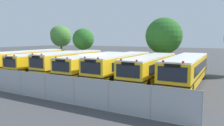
{
  "coord_description": "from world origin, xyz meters",
  "views": [
    {
      "loc": [
        13.62,
        -20.08,
        4.26
      ],
      "look_at": [
        2.53,
        0.0,
        1.6
      ],
      "focal_mm": 34.63,
      "sensor_mm": 36.0,
      "label": 1
    }
  ],
  "objects_px": {
    "school_bus_4": "(120,65)",
    "school_bus_5": "(150,68)",
    "school_bus_3": "(93,64)",
    "school_bus_6": "(186,69)",
    "school_bus_1": "(47,61)",
    "tree_0": "(60,36)",
    "tree_1": "(83,39)",
    "school_bus_2": "(70,62)",
    "school_bus_0": "(30,59)",
    "tree_2": "(164,35)"
  },
  "relations": [
    {
      "from": "school_bus_6",
      "to": "tree_1",
      "type": "relative_size",
      "value": 1.95
    },
    {
      "from": "school_bus_4",
      "to": "school_bus_5",
      "type": "distance_m",
      "value": 3.31
    },
    {
      "from": "school_bus_6",
      "to": "tree_2",
      "type": "relative_size",
      "value": 1.6
    },
    {
      "from": "school_bus_2",
      "to": "school_bus_0",
      "type": "bearing_deg",
      "value": 1.33
    },
    {
      "from": "tree_0",
      "to": "school_bus_2",
      "type": "bearing_deg",
      "value": -43.24
    },
    {
      "from": "tree_0",
      "to": "tree_1",
      "type": "height_order",
      "value": "tree_0"
    },
    {
      "from": "school_bus_1",
      "to": "tree_1",
      "type": "distance_m",
      "value": 8.47
    },
    {
      "from": "tree_1",
      "to": "school_bus_6",
      "type": "bearing_deg",
      "value": -24.29
    },
    {
      "from": "school_bus_1",
      "to": "tree_0",
      "type": "distance_m",
      "value": 11.94
    },
    {
      "from": "school_bus_1",
      "to": "school_bus_2",
      "type": "distance_m",
      "value": 3.49
    },
    {
      "from": "school_bus_2",
      "to": "school_bus_5",
      "type": "distance_m",
      "value": 10.17
    },
    {
      "from": "school_bus_3",
      "to": "school_bus_6",
      "type": "xyz_separation_m",
      "value": [
        10.13,
        -0.04,
        0.09
      ]
    },
    {
      "from": "school_bus_1",
      "to": "tree_1",
      "type": "xyz_separation_m",
      "value": [
        -0.27,
        8.01,
        2.74
      ]
    },
    {
      "from": "school_bus_4",
      "to": "tree_0",
      "type": "bearing_deg",
      "value": -28.01
    },
    {
      "from": "school_bus_1",
      "to": "tree_2",
      "type": "relative_size",
      "value": 1.59
    },
    {
      "from": "school_bus_6",
      "to": "tree_1",
      "type": "height_order",
      "value": "tree_1"
    },
    {
      "from": "school_bus_3",
      "to": "tree_1",
      "type": "distance_m",
      "value": 10.86
    },
    {
      "from": "school_bus_5",
      "to": "school_bus_0",
      "type": "bearing_deg",
      "value": -0.38
    },
    {
      "from": "school_bus_5",
      "to": "tree_1",
      "type": "relative_size",
      "value": 1.82
    },
    {
      "from": "school_bus_6",
      "to": "tree_2",
      "type": "distance_m",
      "value": 10.69
    },
    {
      "from": "school_bus_4",
      "to": "school_bus_5",
      "type": "bearing_deg",
      "value": -179.61
    },
    {
      "from": "school_bus_4",
      "to": "tree_0",
      "type": "height_order",
      "value": "tree_0"
    },
    {
      "from": "school_bus_4",
      "to": "school_bus_5",
      "type": "xyz_separation_m",
      "value": [
        3.31,
        -0.06,
        -0.02
      ]
    },
    {
      "from": "tree_0",
      "to": "school_bus_1",
      "type": "bearing_deg",
      "value": -56.11
    },
    {
      "from": "school_bus_0",
      "to": "school_bus_1",
      "type": "bearing_deg",
      "value": 178.02
    },
    {
      "from": "school_bus_3",
      "to": "tree_2",
      "type": "xyz_separation_m",
      "value": [
        5.54,
        9.07,
        3.29
      ]
    },
    {
      "from": "school_bus_0",
      "to": "tree_2",
      "type": "xyz_separation_m",
      "value": [
        15.72,
        9.18,
        3.23
      ]
    },
    {
      "from": "tree_0",
      "to": "school_bus_5",
      "type": "bearing_deg",
      "value": -25.43
    },
    {
      "from": "school_bus_3",
      "to": "school_bus_5",
      "type": "distance_m",
      "value": 6.82
    },
    {
      "from": "school_bus_5",
      "to": "tree_0",
      "type": "height_order",
      "value": "tree_0"
    },
    {
      "from": "school_bus_1",
      "to": "school_bus_5",
      "type": "height_order",
      "value": "school_bus_5"
    },
    {
      "from": "school_bus_0",
      "to": "school_bus_3",
      "type": "relative_size",
      "value": 1.0
    },
    {
      "from": "school_bus_6",
      "to": "school_bus_2",
      "type": "bearing_deg",
      "value": -0.28
    },
    {
      "from": "school_bus_1",
      "to": "school_bus_3",
      "type": "bearing_deg",
      "value": -178.16
    },
    {
      "from": "school_bus_1",
      "to": "tree_0",
      "type": "xyz_separation_m",
      "value": [
        -6.39,
        9.51,
        3.36
      ]
    },
    {
      "from": "tree_0",
      "to": "tree_2",
      "type": "relative_size",
      "value": 0.92
    },
    {
      "from": "school_bus_0",
      "to": "school_bus_1",
      "type": "relative_size",
      "value": 1.0
    },
    {
      "from": "tree_2",
      "to": "school_bus_4",
      "type": "bearing_deg",
      "value": -102.38
    },
    {
      "from": "school_bus_4",
      "to": "tree_2",
      "type": "xyz_separation_m",
      "value": [
        2.04,
        9.3,
        3.22
      ]
    },
    {
      "from": "school_bus_0",
      "to": "school_bus_6",
      "type": "xyz_separation_m",
      "value": [
        20.3,
        0.06,
        0.03
      ]
    },
    {
      "from": "school_bus_2",
      "to": "tree_0",
      "type": "bearing_deg",
      "value": -42.42
    },
    {
      "from": "school_bus_2",
      "to": "school_bus_3",
      "type": "xyz_separation_m",
      "value": [
        3.36,
        0.05,
        -0.08
      ]
    },
    {
      "from": "school_bus_4",
      "to": "tree_2",
      "type": "distance_m",
      "value": 10.05
    },
    {
      "from": "tree_0",
      "to": "school_bus_3",
      "type": "bearing_deg",
      "value": -34.93
    },
    {
      "from": "tree_1",
      "to": "tree_2",
      "type": "bearing_deg",
      "value": 6.01
    },
    {
      "from": "school_bus_5",
      "to": "school_bus_2",
      "type": "bearing_deg",
      "value": -1.12
    },
    {
      "from": "school_bus_6",
      "to": "school_bus_1",
      "type": "bearing_deg",
      "value": 0.47
    },
    {
      "from": "school_bus_3",
      "to": "tree_2",
      "type": "height_order",
      "value": "tree_2"
    },
    {
      "from": "school_bus_2",
      "to": "school_bus_6",
      "type": "height_order",
      "value": "school_bus_6"
    },
    {
      "from": "school_bus_1",
      "to": "tree_0",
      "type": "bearing_deg",
      "value": -56.52
    }
  ]
}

